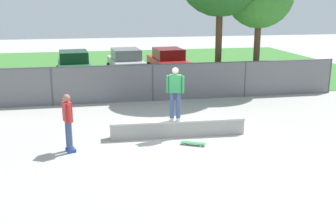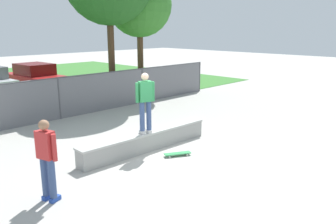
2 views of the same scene
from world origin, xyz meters
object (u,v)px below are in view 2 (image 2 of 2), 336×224
(skateboarder, at_px, (145,101))
(skateboard, at_px, (178,154))
(car_red, at_px, (34,78))
(tree_near_right, at_px, (139,5))
(concrete_ledge, at_px, (147,141))
(bystander, at_px, (47,157))

(skateboarder, distance_m, skateboard, 1.82)
(car_red, bearing_deg, skateboarder, -100.07)
(skateboarder, relative_size, tree_near_right, 0.28)
(concrete_ledge, distance_m, skateboard, 1.09)
(concrete_ledge, relative_size, bystander, 2.56)
(concrete_ledge, height_order, skateboarder, skateboarder)
(concrete_ledge, height_order, car_red, car_red)
(car_red, bearing_deg, tree_near_right, -56.56)
(skateboard, relative_size, car_red, 0.19)
(skateboarder, distance_m, car_red, 12.35)
(concrete_ledge, bearing_deg, skateboard, -74.56)
(skateboard, relative_size, bystander, 0.44)
(skateboarder, height_order, tree_near_right, tree_near_right)
(bystander, bearing_deg, skateboarder, 12.41)
(tree_near_right, relative_size, bystander, 3.60)
(tree_near_right, height_order, car_red, tree_near_right)
(concrete_ledge, relative_size, tree_near_right, 0.71)
(skateboard, distance_m, tree_near_right, 10.49)
(skateboarder, xyz_separation_m, bystander, (-3.49, -0.77, -0.58))
(concrete_ledge, xyz_separation_m, bystander, (-3.60, -0.86, 0.72))
(car_red, xyz_separation_m, bystander, (-5.65, -12.91, 0.17))
(concrete_ledge, relative_size, skateboarder, 2.56)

